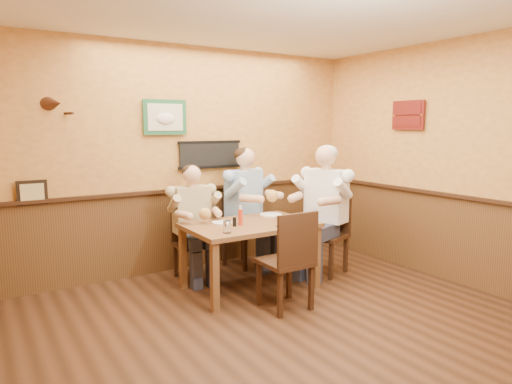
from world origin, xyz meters
TOP-DOWN VIEW (x-y plane):
  - room at (0.13, 0.17)m, footprint 5.02×5.03m
  - dining_table at (0.35, 1.40)m, footprint 1.40×0.90m
  - chair_back_left at (-0.06, 2.06)m, footprint 0.42×0.42m
  - chair_back_right at (0.72, 2.17)m, footprint 0.56×0.56m
  - chair_right_end at (1.41, 1.36)m, footprint 0.59×0.59m
  - chair_near_side at (0.35, 0.74)m, footprint 0.47×0.47m
  - diner_tan_shirt at (-0.06, 2.06)m, footprint 0.60×0.60m
  - diner_blue_polo at (0.72, 2.17)m, footprint 0.80×0.80m
  - diner_white_elder at (1.41, 1.36)m, footprint 0.84×0.84m
  - water_glass_left at (-0.09, 1.12)m, footprint 0.10×0.10m
  - water_glass_mid at (0.52, 1.09)m, footprint 0.08×0.08m
  - cola_tumbler at (0.79, 1.10)m, footprint 0.09×0.09m
  - hot_sauce_bottle at (0.21, 1.37)m, footprint 0.06×0.06m
  - salt_shaker at (0.29, 1.50)m, footprint 0.05×0.05m
  - pepper_shaker at (0.12, 1.34)m, footprint 0.04×0.04m
  - plate_far_left at (0.08, 1.56)m, footprint 0.26×0.26m
  - plate_far_right at (0.79, 1.63)m, footprint 0.34×0.34m

SIDE VIEW (x-z plane):
  - chair_back_left at x=-0.06m, z-range 0.00..0.86m
  - chair_back_right at x=0.72m, z-range 0.00..0.97m
  - chair_right_end at x=1.41m, z-range 0.00..1.00m
  - chair_near_side at x=0.35m, z-range 0.00..1.00m
  - diner_tan_shirt at x=-0.06m, z-range 0.00..1.23m
  - dining_table at x=0.35m, z-range 0.28..1.03m
  - diner_blue_polo at x=0.72m, z-range 0.00..1.39m
  - diner_white_elder at x=1.41m, z-range 0.00..1.43m
  - plate_far_left at x=0.08m, z-range 0.75..0.77m
  - plate_far_right at x=0.79m, z-range 0.75..0.77m
  - salt_shaker at x=0.29m, z-range 0.75..0.84m
  - pepper_shaker at x=0.12m, z-range 0.75..0.85m
  - water_glass_mid at x=0.52m, z-range 0.75..0.86m
  - cola_tumbler at x=0.79m, z-range 0.75..0.86m
  - water_glass_left at x=-0.09m, z-range 0.75..0.87m
  - hot_sauce_bottle at x=0.21m, z-range 0.75..0.94m
  - room at x=0.13m, z-range 0.28..3.09m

